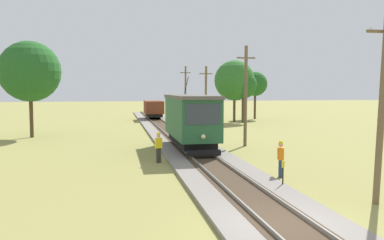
{
  "coord_description": "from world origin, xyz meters",
  "views": [
    {
      "loc": [
        -4.93,
        -10.7,
        4.21
      ],
      "look_at": [
        0.22,
        16.11,
        2.07
      ],
      "focal_mm": 36.52,
      "sensor_mm": 36.0,
      "label": 1
    }
  ],
  "objects_px": {
    "second_worker": "(159,146)",
    "tree_left_far": "(30,72)",
    "tree_right_near": "(255,84)",
    "utility_pole_far": "(185,92)",
    "trackside_signal_marker": "(283,173)",
    "red_tram": "(191,119)",
    "tree_left_near": "(243,85)",
    "tree_right_far": "(235,81)",
    "utility_pole_near_tram": "(246,95)",
    "track_worker": "(281,157)",
    "utility_pole_mid": "(206,97)",
    "utility_pole_foreground": "(382,105)",
    "freight_car": "(154,109)"
  },
  "relations": [
    {
      "from": "second_worker",
      "to": "tree_left_far",
      "type": "relative_size",
      "value": 0.21
    },
    {
      "from": "tree_right_near",
      "to": "utility_pole_far",
      "type": "bearing_deg",
      "value": 177.99
    },
    {
      "from": "trackside_signal_marker",
      "to": "red_tram",
      "type": "bearing_deg",
      "value": 100.19
    },
    {
      "from": "tree_left_near",
      "to": "tree_right_far",
      "type": "relative_size",
      "value": 0.82
    },
    {
      "from": "tree_right_near",
      "to": "trackside_signal_marker",
      "type": "bearing_deg",
      "value": -108.28
    },
    {
      "from": "utility_pole_near_tram",
      "to": "track_worker",
      "type": "distance_m",
      "value": 10.79
    },
    {
      "from": "utility_pole_near_tram",
      "to": "tree_right_near",
      "type": "relative_size",
      "value": 1.1
    },
    {
      "from": "utility_pole_mid",
      "to": "tree_right_near",
      "type": "height_order",
      "value": "tree_right_near"
    },
    {
      "from": "utility_pole_near_tram",
      "to": "utility_pole_far",
      "type": "bearing_deg",
      "value": 90.0
    },
    {
      "from": "utility_pole_foreground",
      "to": "red_tram",
      "type": "bearing_deg",
      "value": 107.66
    },
    {
      "from": "trackside_signal_marker",
      "to": "tree_right_far",
      "type": "relative_size",
      "value": 0.15
    },
    {
      "from": "freight_car",
      "to": "tree_left_near",
      "type": "relative_size",
      "value": 0.8
    },
    {
      "from": "tree_left_far",
      "to": "second_worker",
      "type": "bearing_deg",
      "value": -55.31
    },
    {
      "from": "tree_right_near",
      "to": "tree_left_near",
      "type": "bearing_deg",
      "value": -123.12
    },
    {
      "from": "red_tram",
      "to": "trackside_signal_marker",
      "type": "xyz_separation_m",
      "value": [
        1.96,
        -10.89,
        -1.53
      ]
    },
    {
      "from": "utility_pole_mid",
      "to": "tree_right_near",
      "type": "relative_size",
      "value": 0.99
    },
    {
      "from": "utility_pole_near_tram",
      "to": "tree_left_far",
      "type": "bearing_deg",
      "value": 152.86
    },
    {
      "from": "tree_right_near",
      "to": "utility_pole_near_tram",
      "type": "bearing_deg",
      "value": -111.47
    },
    {
      "from": "utility_pole_foreground",
      "to": "utility_pole_near_tram",
      "type": "xyz_separation_m",
      "value": [
        0.0,
        15.13,
        0.15
      ]
    },
    {
      "from": "utility_pole_mid",
      "to": "trackside_signal_marker",
      "type": "relative_size",
      "value": 5.66
    },
    {
      "from": "utility_pole_mid",
      "to": "tree_right_near",
      "type": "bearing_deg",
      "value": 50.82
    },
    {
      "from": "utility_pole_near_tram",
      "to": "tree_right_near",
      "type": "xyz_separation_m",
      "value": [
        10.03,
        25.51,
        1.18
      ]
    },
    {
      "from": "utility_pole_mid",
      "to": "tree_left_near",
      "type": "distance_m",
      "value": 9.38
    },
    {
      "from": "utility_pole_far",
      "to": "tree_left_far",
      "type": "distance_m",
      "value": 24.14
    },
    {
      "from": "tree_right_near",
      "to": "tree_right_far",
      "type": "bearing_deg",
      "value": -133.4
    },
    {
      "from": "track_worker",
      "to": "tree_left_near",
      "type": "distance_m",
      "value": 31.5
    },
    {
      "from": "tree_right_far",
      "to": "utility_pole_far",
      "type": "bearing_deg",
      "value": 136.83
    },
    {
      "from": "utility_pole_near_tram",
      "to": "tree_right_far",
      "type": "bearing_deg",
      "value": 75.14
    },
    {
      "from": "track_worker",
      "to": "tree_left_near",
      "type": "bearing_deg",
      "value": -92.76
    },
    {
      "from": "tree_left_far",
      "to": "trackside_signal_marker",
      "type": "bearing_deg",
      "value": -55.49
    },
    {
      "from": "utility_pole_far",
      "to": "track_worker",
      "type": "relative_size",
      "value": 4.15
    },
    {
      "from": "tree_left_near",
      "to": "trackside_signal_marker",
      "type": "bearing_deg",
      "value": -105.35
    },
    {
      "from": "trackside_signal_marker",
      "to": "freight_car",
      "type": "bearing_deg",
      "value": 92.91
    },
    {
      "from": "utility_pole_mid",
      "to": "trackside_signal_marker",
      "type": "xyz_separation_m",
      "value": [
        -2.44,
        -25.43,
        -2.77
      ]
    },
    {
      "from": "second_worker",
      "to": "tree_left_near",
      "type": "distance_m",
      "value": 28.95
    },
    {
      "from": "utility_pole_near_tram",
      "to": "tree_left_far",
      "type": "height_order",
      "value": "tree_left_far"
    },
    {
      "from": "track_worker",
      "to": "utility_pole_far",
      "type": "bearing_deg",
      "value": -80.46
    },
    {
      "from": "freight_car",
      "to": "utility_pole_far",
      "type": "relative_size",
      "value": 0.7
    },
    {
      "from": "utility_pole_near_tram",
      "to": "second_worker",
      "type": "xyz_separation_m",
      "value": [
        -7.03,
        -5.45,
        -2.81
      ]
    },
    {
      "from": "freight_car",
      "to": "utility_pole_near_tram",
      "type": "relative_size",
      "value": 0.7
    },
    {
      "from": "red_tram",
      "to": "utility_pole_mid",
      "type": "relative_size",
      "value": 1.28
    },
    {
      "from": "tree_left_near",
      "to": "utility_pole_near_tram",
      "type": "bearing_deg",
      "value": -107.79
    },
    {
      "from": "tree_right_far",
      "to": "red_tram",
      "type": "bearing_deg",
      "value": -114.15
    },
    {
      "from": "freight_car",
      "to": "trackside_signal_marker",
      "type": "distance_m",
      "value": 38.6
    },
    {
      "from": "utility_pole_near_tram",
      "to": "tree_left_near",
      "type": "distance_m",
      "value": 20.95
    },
    {
      "from": "tree_left_near",
      "to": "utility_pole_foreground",
      "type": "bearing_deg",
      "value": -100.33
    },
    {
      "from": "red_tram",
      "to": "second_worker",
      "type": "xyz_separation_m",
      "value": [
        -2.64,
        -4.1,
        -1.21
      ]
    },
    {
      "from": "utility_pole_far",
      "to": "tree_right_far",
      "type": "xyz_separation_m",
      "value": [
        5.49,
        -5.15,
        1.55
      ]
    },
    {
      "from": "tree_right_far",
      "to": "utility_pole_near_tram",
      "type": "bearing_deg",
      "value": -104.86
    },
    {
      "from": "utility_pole_near_tram",
      "to": "utility_pole_mid",
      "type": "bearing_deg",
      "value": 90.0
    }
  ]
}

